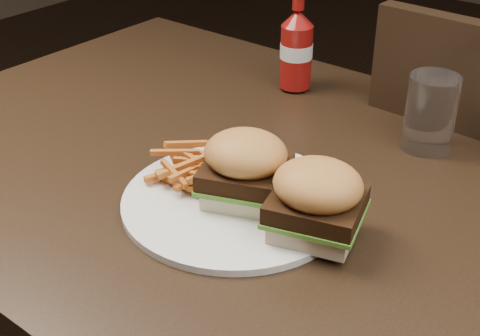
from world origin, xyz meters
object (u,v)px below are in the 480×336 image
Objects in this scene: dining_table at (261,182)px; plate at (235,201)px; tumbler at (430,113)px; ketchup_bottle at (296,57)px.

plate reaches higher than dining_table.
dining_table is 4.10× the size of plate.
plate is 0.33m from tumbler.
dining_table is 10.87× the size of ketchup_bottle.
plate is 2.53× the size of tumbler.
plate is at bearing -112.52° from tumbler.
ketchup_bottle reaches higher than plate.
dining_table is 0.10m from plate.
dining_table is 10.39× the size of tumbler.
tumbler reaches higher than dining_table.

